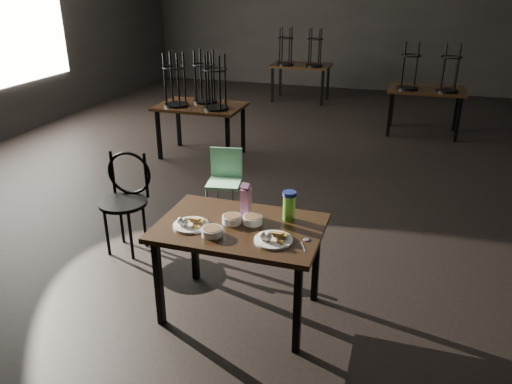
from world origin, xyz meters
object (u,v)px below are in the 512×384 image
(main_table, at_px, (240,235))
(bentwood_chair, at_px, (126,194))
(water_bottle, at_px, (289,205))
(school_chair, at_px, (225,177))
(juice_carton, at_px, (246,200))

(main_table, relative_size, bentwood_chair, 1.29)
(bentwood_chair, bearing_deg, water_bottle, -21.30)
(main_table, height_order, school_chair, main_table)
(school_chair, bearing_deg, main_table, -75.64)
(main_table, bearing_deg, bentwood_chair, 154.62)
(main_table, relative_size, school_chair, 1.61)
(juice_carton, relative_size, bentwood_chair, 0.28)
(juice_carton, xyz_separation_m, bentwood_chair, (-1.34, 0.46, -0.32))
(main_table, height_order, juice_carton, juice_carton)
(bentwood_chair, bearing_deg, juice_carton, -25.57)
(main_table, xyz_separation_m, bentwood_chair, (-1.35, 0.64, -0.12))
(water_bottle, height_order, bentwood_chair, water_bottle)
(juice_carton, xyz_separation_m, school_chair, (-0.71, 1.39, -0.42))
(main_table, bearing_deg, juice_carton, 92.85)
(main_table, relative_size, juice_carton, 4.56)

